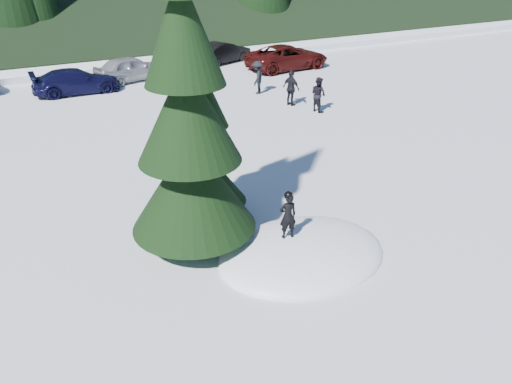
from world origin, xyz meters
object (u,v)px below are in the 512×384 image
car_6 (287,57)px  car_5 (223,52)px  spruce_short (206,147)px  car_4 (131,68)px  adult_2 (258,77)px  child_skier (288,216)px  adult_1 (291,88)px  car_3 (76,81)px  adult_0 (318,94)px  spruce_tall (188,125)px

car_6 → car_5: bearing=35.2°
spruce_short → car_4: bearing=81.9°
car_4 → adult_2: bearing=-151.4°
car_4 → spruce_short: bearing=159.1°
adult_2 → car_4: bearing=-96.9°
child_skier → car_5: size_ratio=0.30×
adult_1 → spruce_short: bearing=119.6°
adult_1 → car_3: 11.44m
child_skier → adult_1: bearing=-111.7°
adult_0 → adult_2: 4.22m
adult_2 → car_4: 7.75m
adult_2 → adult_1: bearing=50.0°
adult_2 → car_6: bearing=175.4°
adult_2 → car_5: bearing=-149.7°
adult_0 → car_4: (-6.14, 9.92, -0.09)m
adult_1 → car_6: (3.99, 6.89, -0.11)m
spruce_short → child_skier: bearing=-72.7°
child_skier → adult_0: child_skier is taller
car_4 → car_6: (9.51, -1.63, 0.03)m
spruce_short → car_4: (2.38, 16.66, -1.38)m
adult_1 → spruce_tall: bearing=120.8°
child_skier → adult_1: adult_1 is taller
child_skier → adult_2: size_ratio=0.71×
adult_1 → car_5: bearing=-22.6°
adult_1 → car_3: size_ratio=0.39×
spruce_tall → spruce_short: bearing=54.5°
adult_2 → spruce_tall: bearing=6.9°
adult_0 → adult_1: bearing=14.8°
adult_1 → car_3: adult_1 is taller
adult_0 → car_3: (-9.45, 8.67, -0.17)m
adult_1 → car_6: size_ratio=0.32×
spruce_tall → adult_2: bearing=55.2°
child_skier → car_5: 22.96m
adult_2 → car_3: bearing=-76.8°
adult_2 → car_6: 6.06m
spruce_short → adult_2: bearing=55.3°
adult_2 → car_3: size_ratio=0.38×
spruce_tall → car_4: 18.55m
car_3 → car_5: bearing=-71.4°
spruce_tall → car_6: 21.04m
child_skier → car_3: bearing=-73.7°
car_3 → car_4: bearing=-68.2°
child_skier → car_3: (-1.84, 18.33, -0.44)m
adult_0 → car_5: size_ratio=0.39×
spruce_tall → adult_0: bearing=40.5°
spruce_short → adult_2: spruce_short is taller
spruce_short → adult_0: size_ratio=3.30×
child_skier → car_6: 21.04m
car_6 → car_3: bearing=84.7°
adult_0 → car_4: adult_0 is taller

